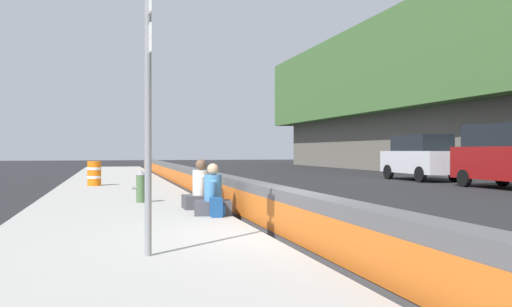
# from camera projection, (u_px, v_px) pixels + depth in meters

# --- Properties ---
(ground_plane) EXTENTS (160.00, 160.00, 0.00)m
(ground_plane) POSITION_uv_depth(u_px,v_px,m) (295.00, 243.00, 9.02)
(ground_plane) COLOR #232326
(ground_plane) RESTS_ON ground
(sidewalk_strip) EXTENTS (80.00, 4.40, 0.14)m
(sidewalk_strip) POSITION_uv_depth(u_px,v_px,m) (128.00, 246.00, 8.34)
(sidewalk_strip) COLOR #A8A59E
(sidewalk_strip) RESTS_ON ground_plane
(jersey_barrier) EXTENTS (76.00, 0.45, 0.85)m
(jersey_barrier) POSITION_uv_depth(u_px,v_px,m) (295.00, 217.00, 9.01)
(jersey_barrier) COLOR #545456
(jersey_barrier) RESTS_ON ground_plane
(route_sign_post) EXTENTS (0.44, 0.09, 3.60)m
(route_sign_post) POSITION_uv_depth(u_px,v_px,m) (148.00, 96.00, 7.16)
(route_sign_post) COLOR gray
(route_sign_post) RESTS_ON sidewalk_strip
(fire_hydrant) EXTENTS (0.26, 0.46, 0.88)m
(fire_hydrant) POSITION_uv_depth(u_px,v_px,m) (141.00, 185.00, 14.51)
(fire_hydrant) COLOR #47663D
(fire_hydrant) RESTS_ON sidewalk_strip
(seated_person_foreground) EXTENTS (0.78, 0.88, 1.09)m
(seated_person_foreground) POSITION_uv_depth(u_px,v_px,m) (213.00, 199.00, 11.79)
(seated_person_foreground) COLOR #424247
(seated_person_foreground) RESTS_ON sidewalk_strip
(seated_person_middle) EXTENTS (0.74, 0.84, 1.16)m
(seated_person_middle) POSITION_uv_depth(u_px,v_px,m) (201.00, 193.00, 13.05)
(seated_person_middle) COLOR #424247
(seated_person_middle) RESTS_ON sidewalk_strip
(backpack) EXTENTS (0.32, 0.28, 0.40)m
(backpack) POSITION_uv_depth(u_px,v_px,m) (217.00, 208.00, 11.35)
(backpack) COLOR navy
(backpack) RESTS_ON sidewalk_strip
(construction_barrel) EXTENTS (0.54, 0.54, 0.95)m
(construction_barrel) POSITION_uv_depth(u_px,v_px,m) (94.00, 173.00, 21.47)
(construction_barrel) COLOR orange
(construction_barrel) RESTS_ON sidewalk_strip
(parked_car_third) EXTENTS (5.13, 2.16, 2.56)m
(parked_car_third) POSITION_uv_depth(u_px,v_px,m) (512.00, 154.00, 21.52)
(parked_car_third) COLOR maroon
(parked_car_third) RESTS_ON ground_plane
(parked_car_fourth) EXTENTS (4.81, 2.07, 2.28)m
(parked_car_fourth) POSITION_uv_depth(u_px,v_px,m) (420.00, 157.00, 27.78)
(parked_car_fourth) COLOR silver
(parked_car_fourth) RESTS_ON ground_plane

